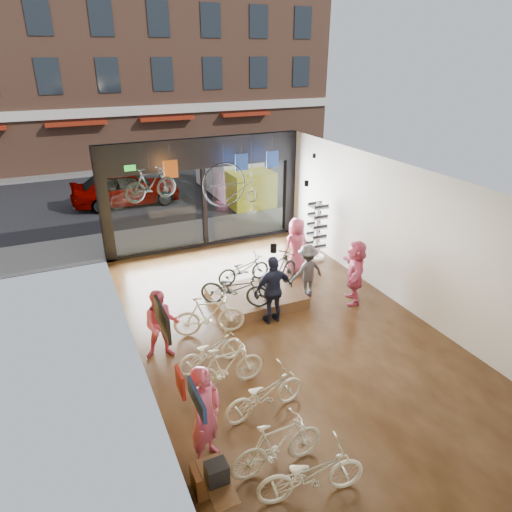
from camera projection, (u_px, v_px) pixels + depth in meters
ground_plane at (283, 329)px, 11.48m from camera, size 7.00×12.00×0.04m
ceiling at (287, 180)px, 9.90m from camera, size 7.00×12.00×0.04m
wall_left at (133, 289)px, 9.37m from camera, size 0.04×12.00×3.80m
wall_right at (403, 237)px, 12.01m from camera, size 0.04×12.00×3.80m
wall_back at (508, 443)px, 5.68m from camera, size 7.00×0.04×3.80m
storefront at (204, 194)px, 15.68m from camera, size 7.00×0.26×3.80m
exit_sign at (130, 168)px, 14.21m from camera, size 0.35×0.06×0.18m
street_road at (151, 185)px, 23.95m from camera, size 30.00×18.00×0.02m
sidewalk_near at (196, 232)px, 17.43m from camera, size 30.00×2.40×0.12m
sidewalk_far at (137, 167)px, 27.25m from camera, size 30.00×2.00×0.12m
opposite_building at (116, 40)px, 26.49m from camera, size 26.00×5.00×14.00m
street_car at (126, 187)px, 20.46m from camera, size 4.72×1.90×1.61m
box_truck at (235, 173)px, 21.33m from camera, size 1.98×5.95×2.34m
floor_bike_0 at (311, 473)px, 6.98m from camera, size 1.83×0.90×0.92m
floor_bike_1 at (278, 445)px, 7.43m from camera, size 1.69×0.53×1.01m
floor_bike_2 at (265, 394)px, 8.62m from camera, size 1.77×0.79×0.90m
floor_bike_3 at (226, 367)px, 9.26m from camera, size 1.67×0.50×1.00m
floor_bike_4 at (211, 351)px, 9.91m from camera, size 1.66×0.83×0.83m
floor_bike_5 at (209, 315)px, 11.04m from camera, size 1.81×0.89×1.05m
display_platform at (256, 297)px, 12.61m from camera, size 2.40×1.80×0.30m
display_bike_left at (235, 289)px, 11.76m from camera, size 1.87×1.53×0.96m
display_bike_mid at (278, 272)px, 12.51m from camera, size 1.81×1.28×1.07m
display_bike_right at (244, 269)px, 12.96m from camera, size 1.61×0.64×0.83m
customer_0 at (206, 415)px, 7.44m from camera, size 0.81×0.78×1.87m
customer_1 at (162, 325)px, 10.09m from camera, size 0.94×0.81×1.67m
customer_2 at (273, 290)px, 11.42m from camera, size 1.08×0.48×1.82m
customer_3 at (307, 271)px, 12.69m from camera, size 1.05×0.65×1.55m
customer_4 at (296, 246)px, 14.04m from camera, size 0.96×0.72×1.78m
customer_5 at (355, 272)px, 12.37m from camera, size 1.29×1.72×1.81m
sunglasses_rack at (317, 231)px, 14.94m from camera, size 0.62×0.53×1.96m
wall_merch at (190, 425)px, 6.76m from camera, size 0.40×2.40×2.60m
penny_farthing at (233, 185)px, 14.40m from camera, size 1.78×0.06×1.42m
hung_bike at (151, 184)px, 12.96m from camera, size 1.64×0.81×0.95m
jersey_left at (171, 169)px, 14.06m from camera, size 0.45×0.03×0.55m
jersey_mid at (242, 162)px, 14.95m from camera, size 0.45×0.03×0.55m
jersey_right at (272, 159)px, 15.38m from camera, size 0.45×0.03×0.55m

